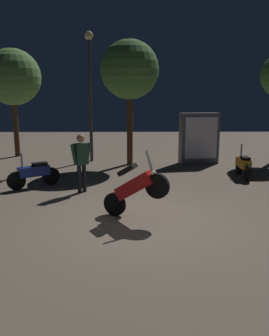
# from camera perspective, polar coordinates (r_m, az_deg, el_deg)

# --- Properties ---
(ground_plane) EXTENTS (40.00, 40.00, 0.00)m
(ground_plane) POSITION_cam_1_polar(r_m,az_deg,el_deg) (8.09, 1.23, -8.55)
(ground_plane) COLOR #756656
(motorcycle_red_foreground) EXTENTS (1.49, 0.92, 1.63)m
(motorcycle_red_foreground) POSITION_cam_1_polar(r_m,az_deg,el_deg) (7.97, 0.07, -3.24)
(motorcycle_red_foreground) COLOR black
(motorcycle_red_foreground) RESTS_ON ground_plane
(motorcycle_orange_parked_left) EXTENTS (0.33, 1.66, 1.11)m
(motorcycle_orange_parked_left) POSITION_cam_1_polar(r_m,az_deg,el_deg) (12.77, 17.16, 0.48)
(motorcycle_orange_parked_left) COLOR black
(motorcycle_orange_parked_left) RESTS_ON ground_plane
(motorcycle_blue_parked_right) EXTENTS (1.41, 1.04, 1.11)m
(motorcycle_blue_parked_right) POSITION_cam_1_polar(r_m,az_deg,el_deg) (11.30, -15.90, -0.84)
(motorcycle_blue_parked_right) COLOR black
(motorcycle_blue_parked_right) RESTS_ON ground_plane
(person_rider_beside) EXTENTS (0.59, 0.47, 1.71)m
(person_rider_beside) POSITION_cam_1_polar(r_m,az_deg,el_deg) (10.31, -8.60, 1.62)
(person_rider_beside) COLOR black
(person_rider_beside) RESTS_ON ground_plane
(streetlamp_near) EXTENTS (0.36, 0.36, 5.35)m
(streetlamp_near) POSITION_cam_1_polar(r_m,az_deg,el_deg) (15.24, -7.21, 13.72)
(streetlamp_near) COLOR #38383D
(streetlamp_near) RESTS_ON ground_plane
(tree_left_bg) EXTENTS (2.51, 2.51, 4.86)m
(tree_left_bg) POSITION_cam_1_polar(r_m,az_deg,el_deg) (17.25, -19.07, 13.64)
(tree_left_bg) COLOR #4C331E
(tree_left_bg) RESTS_ON ground_plane
(tree_right_bg) EXTENTS (2.32, 2.32, 4.95)m
(tree_right_bg) POSITION_cam_1_polar(r_m,az_deg,el_deg) (14.43, -0.79, 15.48)
(tree_right_bg) COLOR #4C331E
(tree_right_bg) RESTS_ON ground_plane
(kiosk_billboard) EXTENTS (1.66, 0.76, 2.10)m
(kiosk_billboard) POSITION_cam_1_polar(r_m,az_deg,el_deg) (14.90, 10.37, 4.74)
(kiosk_billboard) COLOR #595960
(kiosk_billboard) RESTS_ON ground_plane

